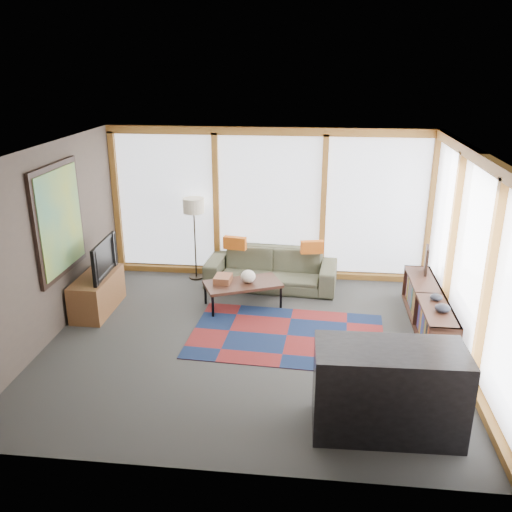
# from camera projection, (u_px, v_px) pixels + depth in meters

# --- Properties ---
(ground) EXTENTS (5.50, 5.50, 0.00)m
(ground) POSITION_uv_depth(u_px,v_px,m) (253.00, 342.00, 7.39)
(ground) COLOR #2E2E2C
(ground) RESTS_ON ground
(room_envelope) EXTENTS (5.52, 5.02, 2.62)m
(room_envelope) POSITION_uv_depth(u_px,v_px,m) (294.00, 223.00, 7.34)
(room_envelope) COLOR #453A34
(room_envelope) RESTS_ON ground
(rug) EXTENTS (2.75, 1.85, 0.01)m
(rug) POSITION_uv_depth(u_px,v_px,m) (287.00, 335.00, 7.54)
(rug) COLOR maroon
(rug) RESTS_ON ground
(sofa) EXTENTS (2.22, 1.01, 0.63)m
(sofa) POSITION_uv_depth(u_px,v_px,m) (271.00, 269.00, 9.09)
(sofa) COLOR #3D3E2C
(sofa) RESTS_ON ground
(pillow_left) EXTENTS (0.40, 0.18, 0.21)m
(pillow_left) POSITION_uv_depth(u_px,v_px,m) (235.00, 243.00, 9.05)
(pillow_left) COLOR #BC5516
(pillow_left) RESTS_ON sofa
(pillow_right) EXTENTS (0.39, 0.19, 0.21)m
(pillow_right) POSITION_uv_depth(u_px,v_px,m) (312.00, 247.00, 8.86)
(pillow_right) COLOR #BC5516
(pillow_right) RESTS_ON sofa
(floor_lamp) EXTENTS (0.36, 0.36, 1.44)m
(floor_lamp) POSITION_uv_depth(u_px,v_px,m) (195.00, 239.00, 9.31)
(floor_lamp) COLOR black
(floor_lamp) RESTS_ON ground
(coffee_table) EXTENTS (1.29, 1.00, 0.38)m
(coffee_table) POSITION_uv_depth(u_px,v_px,m) (243.00, 294.00, 8.41)
(coffee_table) COLOR black
(coffee_table) RESTS_ON ground
(book_stack) EXTENTS (0.26, 0.32, 0.10)m
(book_stack) POSITION_uv_depth(u_px,v_px,m) (223.00, 279.00, 8.36)
(book_stack) COLOR brown
(book_stack) RESTS_ON coffee_table
(vase) EXTENTS (0.26, 0.26, 0.20)m
(vase) POSITION_uv_depth(u_px,v_px,m) (248.00, 276.00, 8.33)
(vase) COLOR silver
(vase) RESTS_ON coffee_table
(bookshelf) EXTENTS (0.39, 2.16, 0.54)m
(bookshelf) POSITION_uv_depth(u_px,v_px,m) (428.00, 310.00, 7.69)
(bookshelf) COLOR black
(bookshelf) RESTS_ON ground
(bowl_a) EXTENTS (0.23, 0.23, 0.10)m
(bowl_a) POSITION_uv_depth(u_px,v_px,m) (443.00, 308.00, 7.02)
(bowl_a) COLOR black
(bowl_a) RESTS_ON bookshelf
(bowl_b) EXTENTS (0.18, 0.18, 0.09)m
(bowl_b) POSITION_uv_depth(u_px,v_px,m) (436.00, 297.00, 7.36)
(bowl_b) COLOR black
(bowl_b) RESTS_ON bookshelf
(shelf_picture) EXTENTS (0.09, 0.32, 0.42)m
(shelf_picture) POSITION_uv_depth(u_px,v_px,m) (427.00, 260.00, 8.24)
(shelf_picture) COLOR black
(shelf_picture) RESTS_ON bookshelf
(tv_console) EXTENTS (0.47, 1.13, 0.56)m
(tv_console) POSITION_uv_depth(u_px,v_px,m) (97.00, 293.00, 8.23)
(tv_console) COLOR brown
(tv_console) RESTS_ON ground
(television) EXTENTS (0.16, 0.96, 0.55)m
(television) POSITION_uv_depth(u_px,v_px,m) (98.00, 258.00, 8.06)
(television) COLOR black
(television) RESTS_ON tv_console
(bar_counter) EXTENTS (1.51, 0.74, 0.95)m
(bar_counter) POSITION_uv_depth(u_px,v_px,m) (388.00, 390.00, 5.47)
(bar_counter) COLOR black
(bar_counter) RESTS_ON ground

